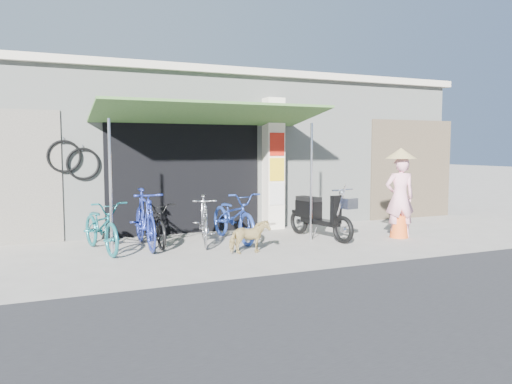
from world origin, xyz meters
name	(u,v)px	position (x,y,z in m)	size (l,w,h in m)	color
ground	(288,251)	(0.00, 0.00, 0.00)	(80.00, 80.00, 0.00)	gray
road_strip	(494,335)	(0.00, -4.50, 0.01)	(80.00, 6.00, 0.01)	#2A2A2D
bicycle_shop	(203,149)	(0.00, 5.09, 1.83)	(12.30, 5.30, 3.66)	#9BA098
shop_pillar	(273,164)	(0.85, 2.45, 1.50)	(0.42, 0.44, 3.00)	beige
awning	(211,115)	(-0.90, 1.63, 2.51)	(4.60, 1.88, 2.72)	#375C29
neighbour_right	(411,169)	(5.00, 2.59, 1.30)	(2.60, 0.06, 2.60)	brown
bike_teal	(101,226)	(-3.11, 1.26, 0.47)	(0.62, 1.78, 0.94)	#165F64
bike_blue	(145,218)	(-2.32, 1.31, 0.55)	(0.52, 1.84, 1.10)	navy
bike_black	(155,223)	(-2.10, 1.46, 0.43)	(0.56, 1.62, 0.85)	black
bike_silver	(204,220)	(-1.22, 1.18, 0.48)	(0.45, 1.59, 0.96)	#A9A9AE
bike_navy	(234,216)	(-0.56, 1.31, 0.50)	(0.66, 1.90, 1.00)	#213C97
street_dog	(249,237)	(-0.74, 0.05, 0.30)	(0.32, 0.70, 0.60)	#A67858
moped	(318,215)	(1.16, 0.89, 0.49)	(0.65, 1.87, 1.07)	black
nun	(400,194)	(2.75, 0.30, 0.92)	(0.71, 0.64, 1.87)	pink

